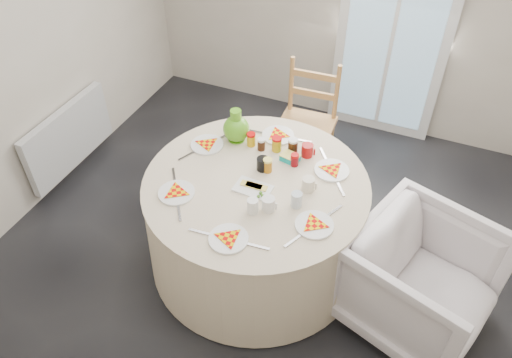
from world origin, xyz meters
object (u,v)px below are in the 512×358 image
at_px(radiator, 69,137).
at_px(green_pitcher, 236,129).
at_px(table, 256,223).
at_px(wooden_chair, 305,129).
at_px(armchair, 421,282).

bearing_deg(radiator, green_pitcher, 3.37).
xyz_separation_m(radiator, green_pitcher, (1.57, 0.09, 0.49)).
distance_m(table, wooden_chair, 1.09).
relative_size(table, green_pitcher, 6.29).
height_order(armchair, green_pitcher, green_pitcher).
bearing_deg(radiator, wooden_chair, 23.16).
height_order(radiator, armchair, armchair).
height_order(table, wooden_chair, wooden_chair).
distance_m(wooden_chair, green_pitcher, 0.87).
relative_size(radiator, wooden_chair, 0.97).
xyz_separation_m(wooden_chair, armchair, (1.18, -1.15, -0.08)).
height_order(radiator, table, table).
bearing_deg(wooden_chair, table, -92.63).
xyz_separation_m(radiator, wooden_chair, (1.88, 0.80, 0.09)).
bearing_deg(armchair, wooden_chair, 64.34).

